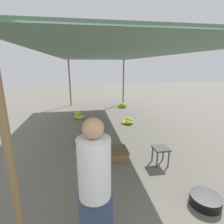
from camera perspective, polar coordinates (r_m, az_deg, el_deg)
The scene contains 12 objects.
canopy_post_front_left at distance 1.96m, azimuth -29.85°, elevation -16.76°, with size 0.08×0.08×2.49m, color olive.
canopy_post_back_left at distance 9.97m, azimuth -13.62°, elevation 9.15°, with size 0.08×0.08×2.49m, color olive.
canopy_post_back_right at distance 10.22m, azimuth 3.74°, elevation 9.67°, with size 0.08×0.08×2.49m, color olive.
canopy_tarp at distance 5.80m, azimuth -1.44°, elevation 18.04°, with size 3.42×8.74×0.04m, color #567A60.
vendor_foreground at distance 2.13m, azimuth -5.60°, elevation -23.41°, with size 0.38×0.36×1.71m.
stool at distance 4.21m, azimuth 15.62°, elevation -12.08°, with size 0.34×0.34×0.41m.
basin_black at distance 3.53m, azimuth 28.18°, elevation -24.04°, with size 0.49×0.49×0.16m.
banana_pile_left_0 at distance 5.25m, azimuth -9.06°, elevation -9.08°, with size 0.58×0.70×0.23m.
banana_pile_left_1 at distance 7.62m, azimuth -10.77°, elevation -1.33°, with size 0.51×0.61×0.27m.
banana_pile_right_0 at distance 6.85m, azimuth 5.35°, elevation -3.05°, with size 0.48×0.58×0.22m.
banana_pile_right_1 at distance 9.41m, azimuth 3.48°, elevation 2.03°, with size 0.56×0.51×0.23m.
crate_near at distance 4.43m, azimuth 1.46°, elevation -13.33°, with size 0.54×0.54×0.21m.
Camera 1 is at (-0.82, -1.26, 2.21)m, focal length 28.00 mm.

